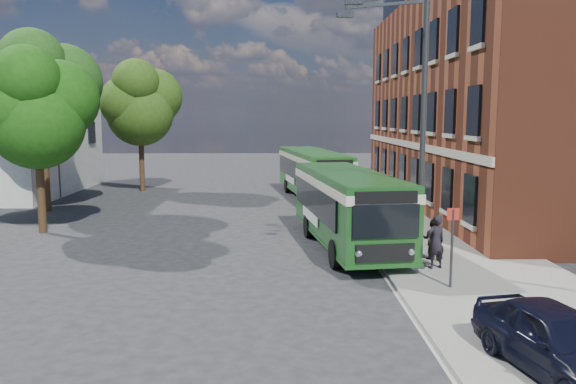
{
  "coord_description": "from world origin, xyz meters",
  "views": [
    {
      "loc": [
        0.51,
        -20.26,
        5.17
      ],
      "look_at": [
        0.87,
        1.86,
        2.2
      ],
      "focal_mm": 35.0,
      "sensor_mm": 36.0,
      "label": 1
    }
  ],
  "objects_px": {
    "street_lamp": "(412,129)",
    "bus_rear": "(313,170)",
    "parked_car": "(557,340)",
    "bus_front": "(347,202)"
  },
  "relations": [
    {
      "from": "street_lamp",
      "to": "bus_rear",
      "type": "relative_size",
      "value": 0.77
    },
    {
      "from": "street_lamp",
      "to": "parked_car",
      "type": "relative_size",
      "value": 2.21
    },
    {
      "from": "bus_front",
      "to": "bus_rear",
      "type": "bearing_deg",
      "value": 92.27
    },
    {
      "from": "bus_front",
      "to": "parked_car",
      "type": "distance_m",
      "value": 11.85
    },
    {
      "from": "bus_rear",
      "to": "parked_car",
      "type": "relative_size",
      "value": 2.88
    },
    {
      "from": "bus_front",
      "to": "parked_car",
      "type": "relative_size",
      "value": 2.46
    },
    {
      "from": "street_lamp",
      "to": "bus_rear",
      "type": "height_order",
      "value": "street_lamp"
    },
    {
      "from": "bus_rear",
      "to": "parked_car",
      "type": "bearing_deg",
      "value": -82.57
    },
    {
      "from": "bus_rear",
      "to": "parked_car",
      "type": "xyz_separation_m",
      "value": [
        3.27,
        -25.11,
        -0.99
      ]
    },
    {
      "from": "bus_rear",
      "to": "street_lamp",
      "type": "bearing_deg",
      "value": -82.8
    }
  ]
}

